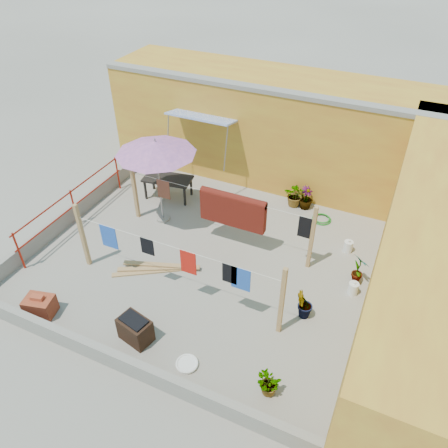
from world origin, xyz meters
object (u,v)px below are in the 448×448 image
(brick_stack, at_px, (40,306))
(water_jug_b, at_px, (348,246))
(water_jug_a, at_px, (353,288))
(patio_umbrella, at_px, (156,148))
(white_basin, at_px, (187,364))
(plant_back_a, at_px, (296,195))
(outdoor_table, at_px, (168,180))
(brazier, at_px, (135,329))
(green_hose, at_px, (322,219))

(brick_stack, distance_m, water_jug_b, 7.51)
(brick_stack, bearing_deg, water_jug_a, 29.55)
(patio_umbrella, distance_m, white_basin, 5.38)
(water_jug_b, xyz_separation_m, plant_back_a, (-1.86, 1.42, 0.21))
(outdoor_table, relative_size, plant_back_a, 2.07)
(patio_umbrella, xyz_separation_m, brick_stack, (-0.63, -4.10, -2.03))
(brazier, xyz_separation_m, green_hose, (2.45, 5.66, -0.25))
(green_hose, bearing_deg, brick_stack, -128.53)
(water_jug_a, bearing_deg, plant_back_a, 128.59)
(brick_stack, height_order, brazier, brazier)
(outdoor_table, relative_size, white_basin, 3.34)
(water_jug_a, distance_m, green_hose, 2.85)
(green_hose, height_order, plant_back_a, plant_back_a)
(patio_umbrella, relative_size, white_basin, 5.81)
(plant_back_a, bearing_deg, water_jug_b, -37.37)
(brick_stack, bearing_deg, outdoor_table, 87.68)
(outdoor_table, distance_m, water_jug_a, 6.16)
(brazier, height_order, water_jug_b, brazier)
(outdoor_table, xyz_separation_m, plant_back_a, (3.62, 1.17, -0.24))
(water_jug_a, distance_m, plant_back_a, 3.67)
(water_jug_a, height_order, water_jug_b, same)
(plant_back_a, bearing_deg, green_hose, -22.45)
(patio_umbrella, relative_size, brick_stack, 3.76)
(brick_stack, relative_size, brazier, 0.94)
(brick_stack, xyz_separation_m, green_hose, (4.74, 5.95, -0.19))
(plant_back_a, bearing_deg, outdoor_table, -162.06)
(white_basin, bearing_deg, brick_stack, -177.40)
(water_jug_a, bearing_deg, brick_stack, -150.45)
(water_jug_b, bearing_deg, brick_stack, -139.21)
(white_basin, bearing_deg, water_jug_b, 65.80)
(brick_stack, relative_size, white_basin, 1.54)
(outdoor_table, distance_m, green_hose, 4.64)
(patio_umbrella, distance_m, brick_stack, 4.62)
(brick_stack, distance_m, white_basin, 3.56)
(white_basin, distance_m, water_jug_a, 4.18)
(brazier, bearing_deg, brick_stack, -172.70)
(brazier, height_order, green_hose, brazier)
(outdoor_table, distance_m, water_jug_b, 5.50)
(white_basin, relative_size, plant_back_a, 0.62)
(plant_back_a, bearing_deg, brick_stack, -121.13)
(outdoor_table, bearing_deg, water_jug_b, -2.65)
(brick_stack, xyz_separation_m, white_basin, (3.55, 0.16, -0.19))
(outdoor_table, height_order, brick_stack, outdoor_table)
(brick_stack, bearing_deg, patio_umbrella, 81.19)
(brazier, xyz_separation_m, water_jug_b, (3.40, 4.62, -0.13))
(brazier, bearing_deg, water_jug_a, 39.69)
(brick_stack, distance_m, green_hose, 7.61)
(brazier, relative_size, water_jug_b, 2.04)
(white_basin, height_order, water_jug_b, water_jug_b)
(water_jug_b, bearing_deg, plant_back_a, 142.63)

